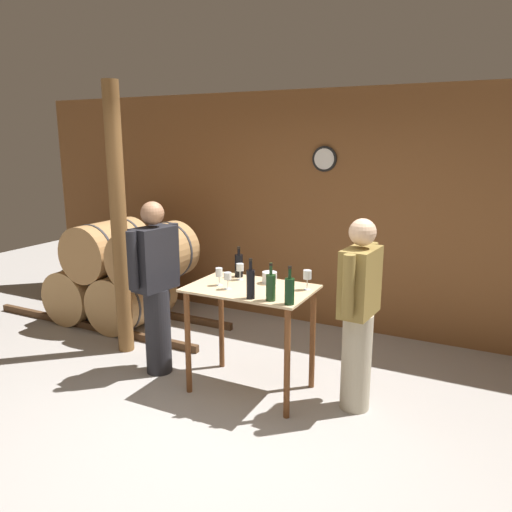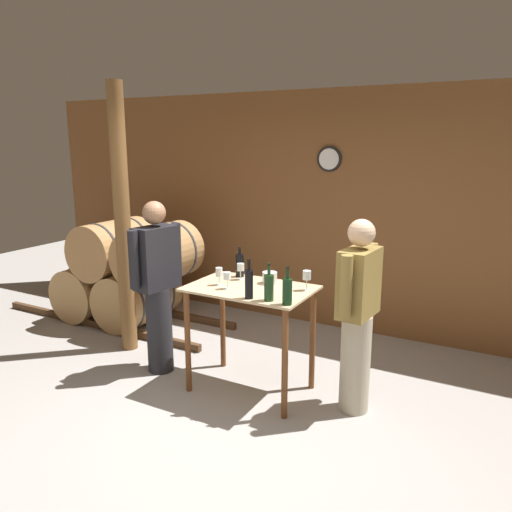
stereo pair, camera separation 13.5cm
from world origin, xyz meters
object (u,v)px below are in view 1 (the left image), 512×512
wine_bottle_center (271,287)px  person_visitor_with_scarf (156,285)px  wine_bottle_far_left (239,265)px  wine_bottle_right (290,290)px  wine_glass_near_center (240,268)px  wine_bottle_left (251,283)px  wine_glass_near_left (219,273)px  person_host (359,312)px  wine_glass_near_right (228,277)px  wooden_post (119,223)px  wine_glass_far_side (307,275)px  ice_bucket (270,278)px

wine_bottle_center → person_visitor_with_scarf: bearing=172.3°
wine_bottle_far_left → wine_bottle_right: 0.88m
person_visitor_with_scarf → wine_glass_near_center: bearing=17.8°
wine_bottle_left → wine_glass_near_left: wine_bottle_left is taller
person_host → wine_bottle_center: bearing=-149.5°
wine_bottle_far_left → wine_glass_near_right: 0.40m
wine_bottle_center → wine_glass_near_right: wine_bottle_center is taller
wooden_post → wine_bottle_far_left: (1.31, 0.08, -0.30)m
wine_bottle_left → wine_bottle_right: bearing=1.0°
wine_glass_far_side → wine_bottle_right: bearing=-87.9°
wine_glass_far_side → ice_bucket: size_ratio=1.31×
wine_bottle_far_left → wine_bottle_center: (0.55, -0.49, 0.00)m
wooden_post → wine_glass_near_right: bearing=-12.2°
wine_glass_near_right → person_host: bearing=13.1°
person_host → person_visitor_with_scarf: 1.85m
wine_glass_near_right → wine_glass_near_center: bearing=98.7°
wine_glass_near_left → person_host: bearing=8.7°
wine_bottle_left → wine_glass_near_right: 0.32m
wine_bottle_center → wine_glass_near_left: bearing=162.8°
wine_glass_near_center → person_host: (1.09, -0.06, -0.22)m
wine_bottle_left → wine_glass_near_left: (-0.41, 0.20, -0.02)m
wine_bottle_left → person_host: 0.88m
wine_bottle_center → person_host: (0.60, 0.35, -0.22)m
wine_bottle_center → wine_glass_near_left: 0.59m
person_visitor_with_scarf → wine_bottle_right: bearing=-7.6°
wooden_post → wine_glass_far_side: 2.03m
ice_bucket → person_visitor_with_scarf: 1.07m
person_visitor_with_scarf → wine_bottle_left: bearing=-10.2°
wine_glass_near_right → wine_glass_near_left: bearing=152.0°
wine_glass_near_right → ice_bucket: (0.23, 0.32, -0.06)m
person_visitor_with_scarf → wine_bottle_center: bearing=-7.7°
wooden_post → person_host: wooden_post is taller
wine_bottle_left → person_host: person_host is taller
wine_glass_near_right → ice_bucket: 0.40m
wine_bottle_left → wine_glass_near_right: bearing=154.3°
wine_bottle_left → wine_glass_near_center: 0.55m
wine_glass_near_center → person_host: bearing=-2.9°
wine_bottle_far_left → ice_bucket: 0.35m
wine_bottle_left → wine_glass_near_left: 0.45m
wine_bottle_right → person_host: person_host is taller
wooden_post → wine_bottle_far_left: size_ratio=9.67×
wooden_post → wine_bottle_center: wooden_post is taller
wine_glass_near_right → wine_glass_far_side: size_ratio=0.86×
person_visitor_with_scarf → wine_bottle_far_left: bearing=25.3°
wine_bottle_far_left → person_visitor_with_scarf: (-0.69, -0.33, -0.19)m
wine_bottle_center → wine_glass_near_right: 0.46m
wooden_post → person_host: (2.46, -0.06, -0.52)m
wine_glass_near_left → wine_glass_far_side: wine_glass_far_side is taller
wine_glass_near_center → wine_glass_near_right: size_ratio=1.03×
wine_glass_near_right → wine_bottle_left: bearing=-25.7°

